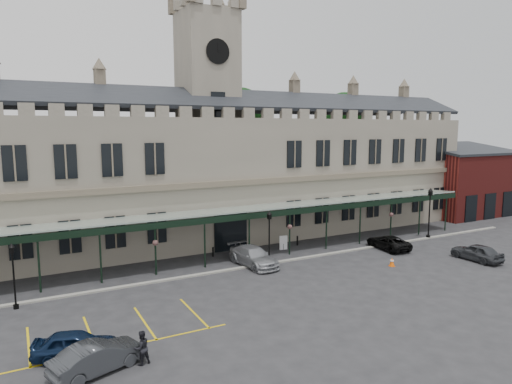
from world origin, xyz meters
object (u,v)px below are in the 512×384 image
clock_tower (208,107)px  car_taxi (253,256)px  person_b (142,348)px  lamp_post_mid (269,233)px  sign_board (283,243)px  car_left_b (98,357)px  car_van (388,242)px  traffic_cone (392,262)px  car_left_a (75,344)px  lamp_post_left (13,270)px  lamp_post_right (430,209)px  station_building (209,175)px  car_right_a (477,252)px

clock_tower → car_taxi: clock_tower is taller
clock_tower → person_b: bearing=-119.7°
lamp_post_mid → car_taxi: (-1.15, 0.57, -1.93)m
sign_board → car_left_b: car_left_b is taller
sign_board → car_taxi: car_taxi is taller
car_taxi → car_van: (13.36, -1.35, -0.13)m
traffic_cone → car_left_a: car_left_a is taller
lamp_post_left → car_left_b: 10.75m
lamp_post_right → car_left_b: lamp_post_right is taller
car_van → lamp_post_right: bearing=-166.5°
lamp_post_mid → station_building: bearing=94.2°
clock_tower → person_b: clock_tower is taller
car_left_b → sign_board: bearing=-71.6°
station_building → person_b: size_ratio=36.22×
sign_board → car_right_a: car_right_a is taller
traffic_cone → car_right_a: size_ratio=0.17×
car_left_a → lamp_post_right: bearing=-58.2°
lamp_post_mid → lamp_post_right: 18.77m
lamp_post_right → car_van: (-6.56, -1.13, -2.43)m
clock_tower → lamp_post_mid: size_ratio=5.47×
lamp_post_left → person_b: (5.21, -10.36, -1.65)m
car_left_a → car_left_b: 2.03m
clock_tower → lamp_post_right: size_ratio=4.79×
lamp_post_mid → car_left_a: bearing=-151.4°
lamp_post_mid → car_left_a: 18.11m
lamp_post_right → sign_board: (-15.20, 3.24, -2.43)m
car_left_a → sign_board: bearing=-40.5°
lamp_post_mid → sign_board: bearing=45.3°
traffic_cone → car_van: car_van is taller
station_building → car_left_a: bearing=-127.8°
clock_tower → car_right_a: bearing=-46.4°
car_taxi → car_right_a: 18.90m
station_building → clock_tower: clock_tower is taller
car_left_b → traffic_cone: bearing=-95.5°
station_building → sign_board: station_building is taller
lamp_post_left → car_taxi: bearing=3.3°
car_left_a → person_b: person_b is taller
traffic_cone → sign_board: size_ratio=0.55×
station_building → car_taxi: station_building is taller
car_left_b → car_taxi: bearing=-70.2°
car_left_b → lamp_post_mid: bearing=-73.9°
lamp_post_mid → car_left_b: size_ratio=1.05×
lamp_post_left → car_van: (30.51, -0.36, -1.84)m
traffic_cone → car_left_a: size_ratio=0.18×
lamp_post_mid → car_right_a: size_ratio=1.07×
station_building → car_right_a: bearing=-46.3°
lamp_post_left → car_left_b: size_ratio=0.97×
lamp_post_mid → car_right_a: lamp_post_mid is taller
station_building → sign_board: 10.17m
station_building → clock_tower: 6.64m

